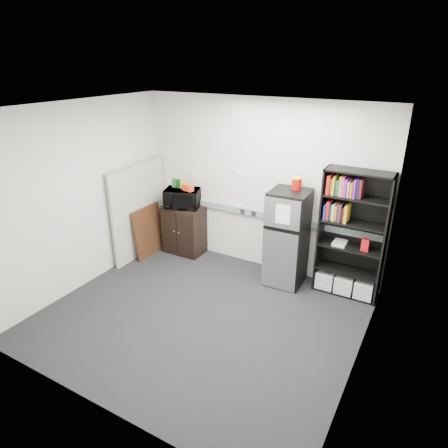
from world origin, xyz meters
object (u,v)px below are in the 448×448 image
Objects in this scene: cubicle_partition at (140,210)px; cabinet at (184,230)px; microwave at (182,198)px; refrigerator at (287,238)px; bookshelf at (352,236)px.

cubicle_partition is 1.90× the size of cabinet.
microwave is at bearing -90.00° from cabinet.
microwave is at bearing 175.78° from refrigerator.
bookshelf is 2.86m from cabinet.
cubicle_partition is 0.76m from microwave.
bookshelf reaches higher than microwave.
bookshelf is 2.82m from microwave.
bookshelf is 1.14× the size of cubicle_partition.
cabinet is at bearing -178.69° from bookshelf.
microwave is (0.61, 0.40, 0.20)m from cubicle_partition.
bookshelf is 2.16× the size of cabinet.
microwave is 0.39× the size of refrigerator.
cubicle_partition is (-3.43, -0.49, -0.10)m from bookshelf.
cubicle_partition reaches higher than refrigerator.
cubicle_partition is 1.10× the size of refrigerator.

